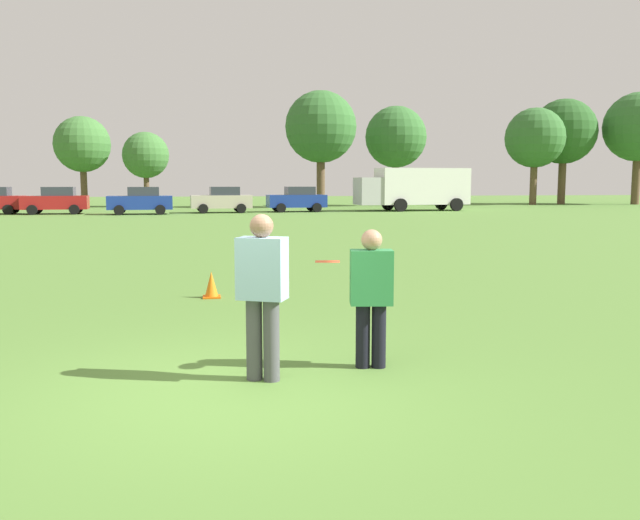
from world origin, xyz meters
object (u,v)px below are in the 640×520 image
traffic_cone (211,285)px  frisbee (327,262)px  player_defender (371,291)px  parked_car_near_right (297,199)px  parked_car_mid_right (222,200)px  box_truck (414,187)px  player_thrower (262,288)px  parked_car_mid_left (56,200)px  parked_car_center (141,200)px

traffic_cone → frisbee: bearing=-76.2°
player_defender → parked_car_near_right: 40.34m
traffic_cone → parked_car_near_right: (6.50, 35.15, 0.69)m
parked_car_mid_right → box_truck: 14.42m
player_defender → parked_car_near_right: (4.77, 40.06, 0.05)m
player_thrower → box_truck: bearing=69.8°
parked_car_mid_right → parked_car_near_right: size_ratio=1.00×
traffic_cone → parked_car_near_right: bearing=79.5°
parked_car_mid_right → parked_car_near_right: same height
player_defender → frisbee: 0.62m
player_thrower → parked_car_mid_right: bearing=89.1°
player_thrower → parked_car_mid_left: bearing=104.7°
parked_car_near_right → traffic_cone: bearing=-100.5°
parked_car_mid_left → parked_car_center: same height
player_defender → box_truck: (13.71, 40.39, 0.87)m
box_truck → traffic_cone: bearing=-113.5°
traffic_cone → parked_car_mid_left: bearing=106.1°
traffic_cone → parked_car_mid_right: 34.59m
player_thrower → box_truck: box_truck is taller
frisbee → box_truck: (14.22, 40.45, 0.52)m
frisbee → box_truck: 42.88m
parked_car_mid_left → box_truck: 25.44m
parked_car_mid_left → parked_car_near_right: same height
parked_car_near_right → player_defender: bearing=-96.8°
traffic_cone → box_truck: bearing=66.5°
player_defender → parked_car_center: size_ratio=0.36×
frisbee → parked_car_near_right: (5.28, 40.12, -0.31)m
traffic_cone → parked_car_mid_left: size_ratio=0.11×
parked_car_mid_right → parked_car_mid_left: bearing=-179.7°
parked_car_mid_right → player_defender: bearing=-89.0°
box_truck → frisbee: bearing=-109.4°
frisbee → parked_car_mid_right: bearing=90.2°
traffic_cone → box_truck: size_ratio=0.06×
player_thrower → parked_car_mid_left: (-10.45, 39.69, -0.07)m
frisbee → parked_car_mid_left: bearing=105.8°
parked_car_mid_left → parked_car_center: bearing=-13.6°
player_defender → parked_car_mid_right: bearing=91.0°
parked_car_center → box_truck: box_truck is taller
player_thrower → parked_car_center: parked_car_center is taller
parked_car_mid_right → traffic_cone: bearing=-91.8°
parked_car_center → parked_car_near_right: same height
player_thrower → parked_car_mid_right: size_ratio=0.41×
parked_car_mid_left → parked_car_near_right: 16.48m
player_thrower → box_truck: size_ratio=0.20×
player_defender → box_truck: size_ratio=0.18×
player_thrower → frisbee: bearing=16.0°
player_defender → parked_car_mid_left: size_ratio=0.36×
frisbee → parked_car_center: bearing=98.2°
parked_car_center → parked_car_near_right: size_ratio=1.00×
player_defender → box_truck: bearing=71.3°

